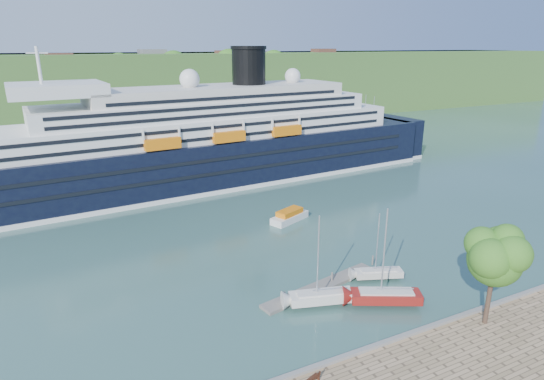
{
  "coord_description": "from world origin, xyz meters",
  "views": [
    {
      "loc": [
        -25.8,
        -27.0,
        26.89
      ],
      "look_at": [
        2.39,
        30.0,
        6.51
      ],
      "focal_mm": 30.0,
      "sensor_mm": 36.0,
      "label": 1
    }
  ],
  "objects": [
    {
      "name": "quay_coping",
      "position": [
        0.0,
        -0.2,
        1.15
      ],
      "size": [
        220.0,
        0.5,
        0.3
      ],
      "primitive_type": "cube",
      "color": "slate",
      "rests_on": "promenade"
    },
    {
      "name": "promenade_tree",
      "position": [
        9.81,
        -1.91,
        6.51
      ],
      "size": [
        6.65,
        6.65,
        11.01
      ],
      "primitive_type": null,
      "color": "#32631A",
      "rests_on": "promenade"
    },
    {
      "name": "sailboat_white_near",
      "position": [
        -1.96,
        9.18,
        4.96
      ],
      "size": [
        7.98,
        4.21,
        9.93
      ],
      "primitive_type": null,
      "rotation": [
        0.0,
        0.0,
        -0.29
      ],
      "color": "silver",
      "rests_on": "ground"
    },
    {
      "name": "floating_pontoon",
      "position": [
        -0.07,
        12.29,
        0.18
      ],
      "size": [
        16.28,
        5.1,
        0.36
      ],
      "primitive_type": null,
      "rotation": [
        0.0,
        0.0,
        0.2
      ],
      "color": "gray",
      "rests_on": "ground"
    },
    {
      "name": "cruise_ship",
      "position": [
        -0.86,
        58.42,
        13.4
      ],
      "size": [
        120.21,
        25.36,
        26.79
      ],
      "primitive_type": null,
      "rotation": [
        0.0,
        0.0,
        0.07
      ],
      "color": "black",
      "rests_on": "ground"
    },
    {
      "name": "ground",
      "position": [
        0.0,
        0.0,
        0.0
      ],
      "size": [
        400.0,
        400.0,
        0.0
      ],
      "primitive_type": "plane",
      "color": "#2D5049",
      "rests_on": "ground"
    },
    {
      "name": "park_bench",
      "position": [
        -9.63,
        -1.58,
        1.49
      ],
      "size": [
        1.64,
        1.09,
        0.97
      ],
      "primitive_type": null,
      "rotation": [
        0.0,
        0.0,
        0.34
      ],
      "color": "#472314",
      "rests_on": "promenade"
    },
    {
      "name": "tender_launch",
      "position": [
        6.72,
        32.43,
        0.96
      ],
      "size": [
        7.34,
        4.86,
        1.92
      ],
      "primitive_type": null,
      "rotation": [
        0.0,
        0.0,
        0.39
      ],
      "color": "orange",
      "rests_on": "ground"
    },
    {
      "name": "sailboat_red",
      "position": [
        4.24,
        6.1,
        5.32
      ],
      "size": [
        8.37,
        5.79,
        10.63
      ],
      "primitive_type": null,
      "rotation": [
        0.0,
        0.0,
        -0.47
      ],
      "color": "maroon",
      "rests_on": "ground"
    },
    {
      "name": "sailboat_white_far",
      "position": [
        7.23,
        10.98,
        4.04
      ],
      "size": [
        6.47,
        3.86,
        8.09
      ],
      "primitive_type": null,
      "rotation": [
        0.0,
        0.0,
        -0.36
      ],
      "color": "silver",
      "rests_on": "ground"
    },
    {
      "name": "far_hillside",
      "position": [
        0.0,
        145.0,
        12.0
      ],
      "size": [
        400.0,
        50.0,
        24.0
      ],
      "primitive_type": "cube",
      "color": "#355F26",
      "rests_on": "ground"
    }
  ]
}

